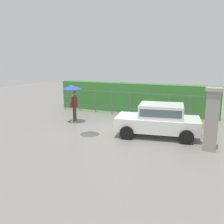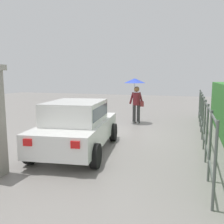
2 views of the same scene
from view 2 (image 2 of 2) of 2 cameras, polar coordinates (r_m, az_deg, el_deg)
The scene contains 5 objects.
ground_plane at distance 9.32m, azimuth -0.82°, elevation -5.11°, with size 40.00×40.00×0.00m, color gray.
car at distance 7.05m, azimuth -8.25°, elevation -2.88°, with size 3.91×2.29×1.48m.
pedestrian at distance 11.31m, azimuth 5.62°, elevation 5.27°, with size 1.00×1.00×2.10m.
fence_section at distance 8.83m, azimuth 20.76°, elevation -0.95°, with size 9.52×0.05×1.50m.
puddle_near at distance 10.28m, azimuth -5.49°, elevation -3.85°, with size 0.92×0.92×0.00m, color #4C545B.
Camera 2 is at (8.56, 2.98, 2.16)m, focal length 38.64 mm.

